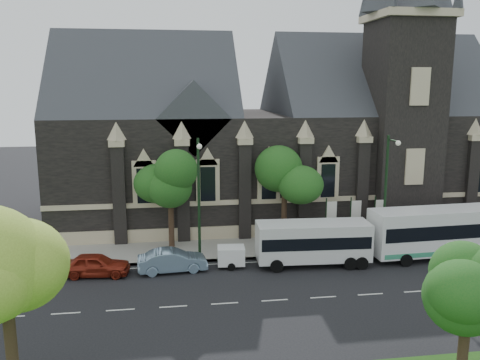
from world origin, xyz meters
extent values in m
plane|color=black|center=(0.00, 0.00, 0.00)|extent=(160.00, 160.00, 0.00)
cube|color=gray|center=(0.00, 9.50, 0.07)|extent=(80.00, 5.00, 0.15)
cube|color=black|center=(4.00, 19.50, 5.00)|extent=(40.00, 15.00, 10.00)
cube|color=#2B2D32|center=(-8.00, 19.50, 10.00)|extent=(16.00, 15.00, 15.00)
cube|color=#2B2D32|center=(14.00, 19.50, 10.00)|extent=(20.00, 15.00, 15.00)
cube|color=#2B2D32|center=(-4.00, 15.00, 10.00)|extent=(6.00, 6.00, 6.00)
cube|color=black|center=(14.00, 13.50, 9.00)|extent=(5.50, 5.50, 18.00)
cube|color=beige|center=(14.00, 13.50, 18.20)|extent=(6.20, 6.20, 0.60)
cube|color=beige|center=(4.00, 11.96, 3.20)|extent=(40.00, 0.22, 0.40)
cube|color=beige|center=(4.00, 11.96, 0.60)|extent=(40.00, 0.25, 1.20)
cube|color=black|center=(2.00, 11.82, 4.80)|extent=(1.20, 0.12, 2.80)
sphere|color=#87A932|center=(-12.00, -9.00, 6.22)|extent=(4.16, 4.16, 4.16)
sphere|color=#87A932|center=(-11.22, -8.22, 7.00)|extent=(3.12, 3.12, 3.12)
cylinder|color=black|center=(6.00, -9.50, 1.54)|extent=(0.44, 0.44, 3.08)
sphere|color=#1B571B|center=(6.00, -9.50, 4.48)|extent=(3.20, 3.20, 3.20)
sphere|color=#1B571B|center=(6.60, -8.90, 5.08)|extent=(2.40, 2.40, 2.40)
cylinder|color=black|center=(3.00, 10.50, 1.98)|extent=(0.44, 0.44, 3.96)
sphere|color=#1B571B|center=(3.00, 10.50, 5.64)|extent=(3.84, 3.84, 3.84)
sphere|color=#1B571B|center=(3.72, 11.22, 6.36)|extent=(2.88, 2.88, 2.88)
cylinder|color=black|center=(-6.00, 10.50, 1.98)|extent=(0.44, 0.44, 3.96)
sphere|color=#1B571B|center=(-6.00, 10.50, 5.57)|extent=(3.68, 3.68, 3.68)
sphere|color=#1B571B|center=(-5.31, 11.19, 6.26)|extent=(2.76, 2.76, 2.76)
cylinder|color=black|center=(10.00, 7.30, 4.50)|extent=(0.20, 0.20, 9.00)
cylinder|color=black|center=(10.00, 6.50, 8.70)|extent=(0.10, 1.60, 0.10)
sphere|color=silver|center=(10.00, 5.70, 8.60)|extent=(0.36, 0.36, 0.36)
cylinder|color=black|center=(-4.00, 7.30, 4.50)|extent=(0.20, 0.20, 9.00)
cylinder|color=black|center=(-4.00, 6.50, 8.70)|extent=(0.10, 1.60, 0.10)
sphere|color=silver|center=(-4.00, 5.70, 8.60)|extent=(0.36, 0.36, 0.36)
cylinder|color=black|center=(6.00, 9.00, 2.00)|extent=(0.10, 0.10, 4.00)
cube|color=white|center=(6.45, 9.00, 2.60)|extent=(0.80, 0.04, 2.20)
cylinder|color=black|center=(8.00, 9.00, 2.00)|extent=(0.10, 0.10, 4.00)
cube|color=white|center=(8.45, 9.00, 2.60)|extent=(0.80, 0.04, 2.20)
cylinder|color=black|center=(10.00, 9.00, 2.00)|extent=(0.10, 0.10, 4.00)
cube|color=white|center=(10.45, 9.00, 2.60)|extent=(0.80, 0.04, 2.20)
cube|color=silver|center=(14.74, 5.70, 2.07)|extent=(12.75, 3.21, 3.24)
cube|color=black|center=(14.74, 5.70, 2.29)|extent=(12.25, 3.23, 1.03)
cube|color=#338E67|center=(14.74, 5.70, 0.75)|extent=(12.24, 3.22, 0.35)
cylinder|color=black|center=(10.38, 4.18, 0.45)|extent=(0.91, 0.32, 0.90)
cylinder|color=black|center=(10.26, 6.81, 0.45)|extent=(0.91, 0.32, 0.90)
cube|color=silver|center=(3.92, 5.46, 1.76)|extent=(8.10, 2.91, 2.63)
cube|color=black|center=(3.92, 5.46, 1.91)|extent=(7.78, 2.93, 0.86)
cylinder|color=black|center=(1.07, 4.35, 0.45)|extent=(0.91, 0.33, 0.90)
cylinder|color=black|center=(1.20, 6.86, 0.45)|extent=(0.91, 0.33, 0.90)
cylinder|color=black|center=(6.25, 4.09, 0.45)|extent=(0.91, 0.33, 0.90)
cylinder|color=black|center=(6.38, 6.60, 0.45)|extent=(0.91, 0.33, 0.90)
cylinder|color=black|center=(7.05, 4.05, 0.45)|extent=(0.91, 0.33, 0.90)
cylinder|color=black|center=(7.18, 6.56, 0.45)|extent=(0.91, 0.33, 0.90)
cube|color=white|center=(-1.89, 5.82, 0.85)|extent=(1.99, 1.56, 1.23)
cylinder|color=black|center=(-1.95, 5.12, 0.26)|extent=(0.54, 0.23, 0.53)
cylinder|color=black|center=(-1.83, 6.53, 0.26)|extent=(0.54, 0.23, 0.53)
cylinder|color=black|center=(-0.67, 5.73, 0.52)|extent=(1.13, 0.17, 0.08)
imported|color=#7E9BB6|center=(-5.98, 5.54, 0.78)|extent=(4.84, 2.03, 1.56)
imported|color=maroon|center=(-11.09, 5.51, 0.77)|extent=(4.66, 2.22, 1.54)
imported|color=white|center=(-16.49, 5.76, 0.77)|extent=(5.47, 2.64, 1.54)
camera|label=1|loc=(-5.94, -26.82, 12.65)|focal=36.79mm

